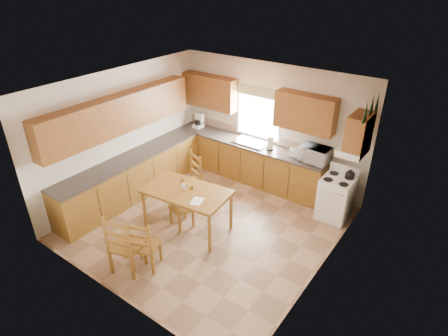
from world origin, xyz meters
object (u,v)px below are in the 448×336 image
Objects in this scene: stove at (335,199)px; chair_near_right at (126,242)px; microwave at (315,154)px; chair_far_right at (188,180)px; chair_near_left at (145,243)px; chair_far_left at (181,206)px; dining_table at (188,209)px.

stove is 4.02m from chair_near_right.
chair_far_right is (-2.00, -1.63, -0.52)m from microwave.
chair_near_right is 0.98× the size of chair_far_right.
chair_near_left is (-1.33, -3.47, -0.59)m from microwave.
chair_far_right is at bearing -92.74° from chair_near_left.
chair_far_right is at bearing -153.15° from stove.
chair_far_right reaches higher than chair_near_right.
chair_far_left reaches higher than stove.
microwave is 3.76m from chair_near_left.
chair_far_left is at bearing -102.10° from chair_near_right.
chair_far_right is (-0.54, 0.64, 0.15)m from dining_table.
stove is 3.00m from chair_far_left.
stove is at bearing 58.11° from chair_far_left.
chair_far_right is at bearing -92.38° from chair_near_right.
microwave reaches higher than stove.
chair_far_right is at bearing 123.80° from dining_table.
chair_far_left is at bearing -138.42° from stove.
stove is at bearing -23.45° from microwave.
stove is 3.73m from chair_near_left.
chair_far_left is (-0.28, 1.18, -0.04)m from chair_near_left.
chair_far_right reaches higher than chair_near_left.
microwave reaches higher than chair_far_left.
dining_table is (-2.11, -1.96, -0.01)m from stove.
chair_far_right is (-2.65, -1.32, 0.14)m from stove.
chair_far_right is (-0.48, 2.06, 0.01)m from chair_near_right.
dining_table is at bearing -121.00° from microwave.
stove reaches higher than dining_table.
dining_table is at bearing -106.48° from chair_near_left.
chair_near_right reaches higher than chair_near_left.
dining_table is 1.38× the size of chair_far_right.
stove is 0.55× the size of dining_table.
chair_far_right reaches higher than stove.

